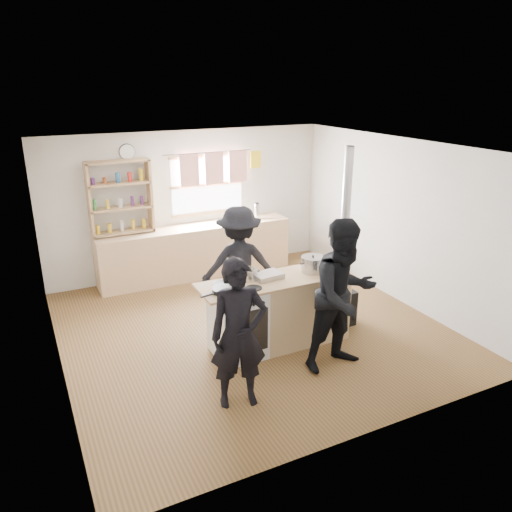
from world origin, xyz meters
The scene contains 14 objects.
ground centered at (0.00, 0.00, -0.01)m, with size 5.00×5.00×0.01m, color brown.
back_counter centered at (0.00, 2.22, 0.45)m, with size 3.40×0.55×0.90m, color tan.
shelving_unit centered at (-1.20, 2.34, 1.51)m, with size 1.00×0.28×1.20m.
thermos centered at (1.18, 2.22, 1.04)m, with size 0.10×0.10×0.28m, color silver.
cooking_island centered at (0.14, -0.55, 0.47)m, with size 1.97×0.64×0.93m.
skillet_greens centered at (-0.63, -0.64, 0.96)m, with size 0.40×0.40×0.05m.
roast_tray centered at (0.00, -0.48, 0.97)m, with size 0.39×0.29×0.07m.
stockpot_stove centered at (-0.23, -0.43, 1.01)m, with size 0.21×0.21×0.17m.
stockpot_counter centered at (0.63, -0.54, 1.03)m, with size 0.31×0.31×0.23m.
bread_board centered at (0.81, -0.68, 0.98)m, with size 0.34×0.29×0.12m.
flue_heater centered at (1.20, -0.42, 0.65)m, with size 0.35×0.35×2.50m.
person_near_left centered at (-0.85, -1.47, 0.82)m, with size 0.60×0.39×1.64m, color black.
person_near_right centered at (0.56, -1.34, 0.92)m, with size 0.90×0.70×1.85m, color black.
person_far centered at (-0.03, 0.31, 0.84)m, with size 1.09×0.62×1.68m, color black.
Camera 1 is at (-2.70, -5.65, 3.31)m, focal length 35.00 mm.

